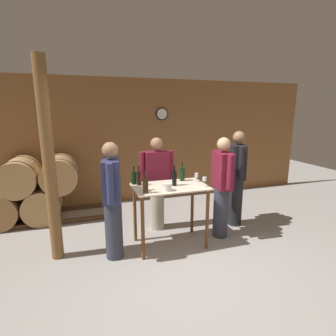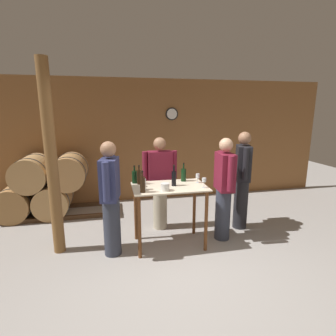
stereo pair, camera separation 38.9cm
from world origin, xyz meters
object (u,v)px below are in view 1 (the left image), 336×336
wine_glass_near_left (146,183)px  wine_glass_near_right (205,179)px  person_visitor_bearded (237,177)px  person_host (157,182)px  wine_glass_near_center (197,176)px  wine_bottle_far_left (134,177)px  ice_bucket (167,187)px  wine_bottle_far_right (182,174)px  wine_bottle_left (139,178)px  wine_bottle_right (174,178)px  person_visitor_with_scarf (112,199)px  wine_bottle_center (146,185)px  person_visitor_near_door (222,186)px  wooden_post (49,163)px

wine_glass_near_left → wine_glass_near_right: bearing=-5.4°
wine_glass_near_right → person_visitor_bearded: (0.88, 0.52, -0.15)m
person_host → wine_glass_near_center: bearing=-46.7°
wine_glass_near_left → person_visitor_bearded: bearing=14.1°
wine_bottle_far_left → ice_bucket: wine_bottle_far_left is taller
wine_bottle_far_right → wine_bottle_far_left: bearing=176.6°
wine_bottle_left → wine_bottle_far_right: bearing=2.8°
wine_bottle_right → wine_bottle_left: bearing=159.5°
person_host → wine_bottle_far_right: bearing=-52.2°
wine_bottle_right → wine_glass_near_right: size_ratio=2.19×
wine_bottle_far_right → wine_glass_near_center: size_ratio=2.11×
wine_bottle_left → ice_bucket: size_ratio=2.39×
person_visitor_with_scarf → wine_bottle_far_right: bearing=15.6°
wine_bottle_center → person_visitor_with_scarf: bearing=163.6°
wine_glass_near_right → person_visitor_with_scarf: 1.34m
person_host → wine_bottle_left: bearing=-132.6°
person_host → person_visitor_near_door: 1.08m
wine_bottle_left → person_host: 0.62m
wine_bottle_far_left → wine_bottle_far_right: (0.76, -0.05, 0.00)m
wine_bottle_right → person_visitor_bearded: bearing=14.6°
wooden_post → person_visitor_near_door: (2.49, -0.13, -0.49)m
wine_bottle_far_right → person_host: bearing=127.8°
wine_glass_near_right → person_visitor_bearded: person_visitor_bearded is taller
wooden_post → person_visitor_with_scarf: wooden_post is taller
wine_bottle_left → person_visitor_with_scarf: (-0.43, -0.28, -0.19)m
wine_bottle_center → ice_bucket: bearing=2.2°
wine_glass_near_left → wooden_post: bearing=168.8°
wine_bottle_right → wine_bottle_far_right: bearing=46.4°
wine_bottle_far_left → wine_bottle_center: size_ratio=0.91×
wine_bottle_far_left → person_visitor_near_door: person_visitor_near_door is taller
wine_glass_near_right → wine_glass_near_left: bearing=174.6°
wine_bottle_center → wine_bottle_right: (0.49, 0.22, 0.00)m
person_visitor_bearded → ice_bucket: bearing=-159.4°
wine_bottle_far_left → person_host: size_ratio=0.17×
wine_bottle_far_left → person_visitor_with_scarf: person_visitor_with_scarf is taller
wine_bottle_far_left → person_host: bearing=37.4°
person_visitor_near_door → wine_glass_near_left: bearing=-174.8°
wine_bottle_far_right → person_visitor_with_scarf: person_visitor_with_scarf is taller
person_visitor_bearded → person_host: bearing=168.6°
person_visitor_bearded → person_visitor_near_door: 0.57m
wine_bottle_right → wine_glass_near_center: bearing=12.6°
wine_glass_near_right → person_visitor_near_door: (0.40, 0.20, -0.19)m
wine_glass_near_right → person_visitor_near_door: size_ratio=0.09×
wine_bottle_far_left → person_visitor_near_door: 1.39m
wine_bottle_left → person_visitor_near_door: (1.30, -0.17, -0.20)m
wine_bottle_far_right → ice_bucket: (-0.38, -0.43, -0.05)m
wine_bottle_far_left → wine_bottle_center: bearing=-82.3°
wine_glass_near_left → person_visitor_near_door: bearing=5.2°
wooden_post → person_visitor_bearded: size_ratio=1.60×
wine_bottle_right → wine_glass_near_left: bearing=-167.3°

